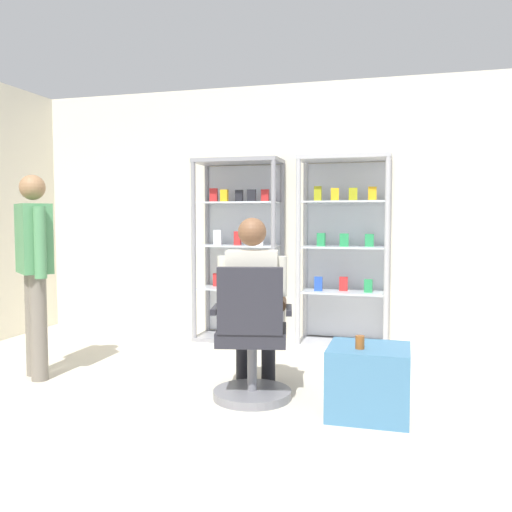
{
  "coord_description": "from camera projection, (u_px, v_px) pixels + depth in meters",
  "views": [
    {
      "loc": [
        1.16,
        -2.79,
        1.28
      ],
      "look_at": [
        0.06,
        1.21,
        1.0
      ],
      "focal_mm": 38.52,
      "sensor_mm": 36.0,
      "label": 1
    }
  ],
  "objects": [
    {
      "name": "standing_customer",
      "position": [
        34.0,
        263.0,
        4.38
      ],
      "size": [
        0.42,
        0.4,
        1.63
      ],
      "color": "slate",
      "rests_on": "ground"
    },
    {
      "name": "display_cabinet_left",
      "position": [
        240.0,
        249.0,
        5.82
      ],
      "size": [
        0.9,
        0.45,
        1.9
      ],
      "color": "gray",
      "rests_on": "ground"
    },
    {
      "name": "office_chair",
      "position": [
        252.0,
        346.0,
        3.84
      ],
      "size": [
        0.61,
        0.57,
        0.96
      ],
      "color": "slate",
      "rests_on": "ground"
    },
    {
      "name": "seated_shopkeeper",
      "position": [
        253.0,
        297.0,
        3.98
      ],
      "size": [
        0.54,
        0.61,
        1.29
      ],
      "color": "black",
      "rests_on": "ground"
    },
    {
      "name": "tea_glass",
      "position": [
        360.0,
        342.0,
        3.48
      ],
      "size": [
        0.06,
        0.06,
        0.08
      ],
      "primitive_type": "cylinder",
      "color": "brown",
      "rests_on": "storage_crate"
    },
    {
      "name": "storage_crate",
      "position": [
        369.0,
        381.0,
        3.56
      ],
      "size": [
        0.52,
        0.48,
        0.46
      ],
      "primitive_type": "cube",
      "color": "teal",
      "rests_on": "ground"
    },
    {
      "name": "back_wall",
      "position": [
        296.0,
        212.0,
        5.88
      ],
      "size": [
        6.0,
        0.1,
        2.7
      ],
      "primitive_type": "cube",
      "color": "silver",
      "rests_on": "ground"
    },
    {
      "name": "display_cabinet_right",
      "position": [
        345.0,
        250.0,
        5.53
      ],
      "size": [
        0.9,
        0.45,
        1.9
      ],
      "color": "#B7B7BC",
      "rests_on": "ground"
    },
    {
      "name": "ground_plane",
      "position": [
        189.0,
        447.0,
        3.08
      ],
      "size": [
        7.2,
        7.2,
        0.0
      ],
      "primitive_type": "plane",
      "color": "beige"
    }
  ]
}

